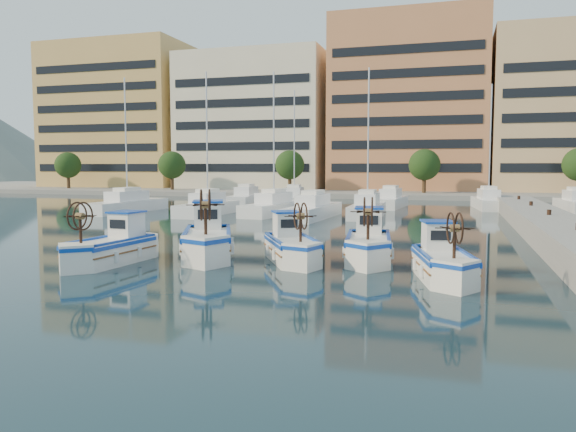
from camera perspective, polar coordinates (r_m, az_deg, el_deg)
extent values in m
plane|color=#18343E|center=(22.37, -4.26, -5.07)|extent=(300.00, 300.00, 0.00)
cube|color=gray|center=(29.21, 26.64, -2.03)|extent=(3.00, 60.00, 1.20)
cube|color=gray|center=(88.00, 11.49, 2.55)|extent=(180.00, 40.00, 0.60)
cube|color=tan|center=(102.56, -16.70, 9.66)|extent=(24.00, 14.00, 24.00)
cube|color=black|center=(96.80, -19.00, 9.88)|extent=(22.08, 0.12, 21.60)
cube|color=beige|center=(91.25, -3.24, 9.51)|extent=(23.00, 14.00, 21.00)
cube|color=black|center=(84.72, -4.88, 9.85)|extent=(21.16, 0.12, 18.90)
cube|color=#C87C4D|center=(86.34, 12.20, 11.00)|extent=(22.00, 14.00, 25.00)
cube|color=black|center=(79.40, 11.79, 11.55)|extent=(20.24, 0.12, 22.50)
cylinder|color=#3F2B19|center=(94.03, -21.40, 3.19)|extent=(0.50, 0.50, 3.00)
sphere|color=#234217|center=(94.00, -21.45, 4.84)|extent=(4.00, 4.00, 4.00)
cylinder|color=#3F2B19|center=(84.15, -11.68, 3.26)|extent=(0.50, 0.50, 3.00)
sphere|color=#234217|center=(84.12, -11.71, 5.10)|extent=(4.00, 4.00, 4.00)
cylinder|color=#3F2B19|center=(77.27, 0.18, 3.22)|extent=(0.50, 0.50, 3.00)
sphere|color=#234217|center=(77.23, 0.18, 5.22)|extent=(4.00, 4.00, 4.00)
cylinder|color=#3F2B19|center=(74.21, 13.65, 3.00)|extent=(0.50, 0.50, 3.00)
sphere|color=#234217|center=(74.17, 13.69, 5.09)|extent=(4.00, 4.00, 4.00)
cube|color=white|center=(50.66, -15.99, 0.95)|extent=(2.61, 9.83, 1.00)
cylinder|color=silver|center=(50.59, -16.14, 7.18)|extent=(0.12, 0.12, 11.00)
cube|color=white|center=(46.10, -8.15, 0.71)|extent=(2.35, 8.22, 1.00)
cylinder|color=silver|center=(46.02, -8.24, 7.56)|extent=(0.12, 0.12, 11.00)
cube|color=white|center=(45.70, -1.44, 0.73)|extent=(3.39, 8.67, 1.00)
cylinder|color=silver|center=(45.62, -1.45, 7.63)|extent=(0.12, 0.12, 11.00)
cube|color=white|center=(42.90, 2.57, 0.44)|extent=(2.59, 9.63, 1.00)
cube|color=white|center=(44.26, 8.06, 0.54)|extent=(2.49, 8.14, 1.00)
cylinder|color=silver|center=(44.18, 8.15, 7.67)|extent=(0.12, 0.12, 11.00)
cube|color=white|center=(59.07, -4.24, 1.68)|extent=(2.99, 8.81, 1.00)
cube|color=white|center=(56.68, 0.64, 1.56)|extent=(3.13, 7.48, 1.00)
cylinder|color=silver|center=(56.62, 0.65, 7.12)|extent=(0.12, 0.12, 11.00)
cube|color=white|center=(54.87, 10.38, 1.36)|extent=(2.75, 7.76, 1.00)
cube|color=white|center=(55.57, 19.68, 1.19)|extent=(2.98, 8.28, 1.00)
cylinder|color=silver|center=(55.50, 19.85, 6.87)|extent=(0.12, 0.12, 11.00)
cube|color=white|center=(55.86, 27.22, 0.95)|extent=(2.75, 7.79, 1.00)
cube|color=white|center=(23.79, -17.61, -3.50)|extent=(1.94, 3.99, 0.97)
cube|color=#0D3DAF|center=(23.74, -17.64, -2.63)|extent=(2.00, 4.10, 0.15)
cube|color=#197BC5|center=(23.74, -17.63, -2.77)|extent=(1.55, 3.57, 0.06)
cube|color=white|center=(24.53, -16.07, -0.88)|extent=(1.10, 1.27, 1.01)
cube|color=#0D3DAF|center=(24.48, -16.10, 0.41)|extent=(1.25, 1.42, 0.07)
cylinder|color=#331E14|center=(22.40, -20.32, -1.47)|extent=(0.11, 0.11, 1.07)
cylinder|color=brown|center=(22.34, -20.37, -0.01)|extent=(0.31, 0.28, 0.26)
torus|color=#331E14|center=(22.43, -20.63, 0.00)|extent=(0.15, 1.08, 1.08)
torus|color=#331E14|center=(22.25, -20.10, -0.02)|extent=(0.15, 1.08, 1.08)
cube|color=white|center=(24.48, -8.17, -2.90)|extent=(3.53, 4.90, 1.13)
cube|color=#0D3DAF|center=(24.42, -8.18, -1.90)|extent=(3.64, 5.05, 0.17)
cube|color=#197BC5|center=(24.43, -8.18, -2.06)|extent=(2.97, 4.32, 0.06)
cube|color=white|center=(25.63, -8.11, 0.05)|extent=(1.63, 1.74, 1.18)
cube|color=#0D3DAF|center=(25.58, -8.13, 1.49)|extent=(1.84, 1.96, 0.09)
cylinder|color=#331E14|center=(22.42, -8.37, -0.57)|extent=(0.13, 0.13, 1.24)
cylinder|color=brown|center=(22.37, -8.39, 1.13)|extent=(0.43, 0.41, 0.30)
torus|color=#331E14|center=(22.37, -8.80, 1.12)|extent=(0.56, 1.19, 1.26)
torus|color=#331E14|center=(22.36, -7.98, 1.13)|extent=(0.56, 1.19, 1.26)
cube|color=white|center=(23.20, 0.37, -3.50)|extent=(3.23, 4.11, 0.95)
cube|color=#0D3DAF|center=(23.15, 0.37, -2.62)|extent=(3.33, 4.23, 0.14)
cube|color=#197BC5|center=(23.16, 0.37, -2.76)|extent=(2.74, 3.60, 0.05)
cube|color=white|center=(24.13, -0.17, -0.85)|extent=(1.43, 1.50, 0.99)
cube|color=#0D3DAF|center=(24.08, -0.17, 0.43)|extent=(1.61, 1.69, 0.07)
cylinder|color=#331E14|center=(21.50, 1.28, -1.50)|extent=(0.11, 0.11, 1.05)
cylinder|color=brown|center=(21.45, 1.29, -0.02)|extent=(0.37, 0.36, 0.25)
torus|color=#331E14|center=(21.42, 0.93, -0.02)|extent=(0.56, 0.96, 1.06)
torus|color=#331E14|center=(21.48, 1.64, -0.01)|extent=(0.56, 0.96, 1.06)
cube|color=white|center=(23.59, 8.17, -3.32)|extent=(2.28, 4.29, 1.02)
cube|color=#0D3DAF|center=(23.54, 8.18, -2.38)|extent=(2.35, 4.42, 0.16)
cube|color=#197BC5|center=(23.55, 8.18, -2.53)|extent=(1.85, 3.84, 0.06)
cube|color=white|center=(24.63, 8.24, -0.51)|extent=(1.23, 1.40, 1.07)
cube|color=#0D3DAF|center=(24.58, 8.26, 0.85)|extent=(1.40, 1.56, 0.08)
cylinder|color=#331E14|center=(21.71, 8.13, -1.17)|extent=(0.12, 0.12, 1.13)
cylinder|color=brown|center=(21.66, 8.15, 0.42)|extent=(0.35, 0.31, 0.27)
torus|color=#331E14|center=(21.66, 7.77, 0.43)|extent=(0.22, 1.14, 1.14)
torus|color=#331E14|center=(21.66, 8.54, 0.42)|extent=(0.22, 1.14, 1.14)
cube|color=white|center=(20.26, 15.46, -4.97)|extent=(2.37, 3.95, 0.92)
cube|color=#0D3DAF|center=(20.20, 15.49, -4.00)|extent=(2.45, 4.06, 0.14)
cube|color=#197BC5|center=(20.21, 15.48, -4.15)|extent=(1.95, 3.51, 0.05)
cube|color=white|center=(21.14, 14.93, -1.97)|extent=(1.20, 1.33, 0.96)
cube|color=#0D3DAF|center=(21.08, 14.97, -0.55)|extent=(1.36, 1.49, 0.07)
cylinder|color=#331E14|center=(18.59, 16.54, -2.86)|extent=(0.11, 0.11, 1.02)
cylinder|color=brown|center=(18.52, 16.58, -1.19)|extent=(0.33, 0.30, 0.25)
torus|color=#331E14|center=(18.49, 16.18, -1.19)|extent=(0.29, 1.01, 1.03)
torus|color=#331E14|center=(18.55, 16.98, -1.19)|extent=(0.29, 1.01, 1.03)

